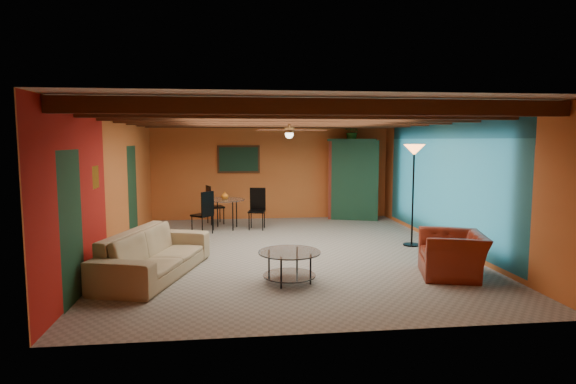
{
  "coord_description": "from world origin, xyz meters",
  "views": [
    {
      "loc": [
        -1.13,
        -9.1,
        2.18
      ],
      "look_at": [
        0.0,
        0.2,
        1.15
      ],
      "focal_mm": 29.77,
      "sensor_mm": 36.0,
      "label": 1
    }
  ],
  "objects": [
    {
      "name": "room",
      "position": [
        0.0,
        0.11,
        2.36
      ],
      "size": [
        6.52,
        8.01,
        2.71
      ],
      "color": "gray",
      "rests_on": "ground"
    },
    {
      "name": "sofa",
      "position": [
        -2.35,
        -1.4,
        0.37
      ],
      "size": [
        1.65,
        2.69,
        0.73
      ],
      "primitive_type": "imported",
      "rotation": [
        0.0,
        0.0,
        1.28
      ],
      "color": "#9A8563",
      "rests_on": "ground"
    },
    {
      "name": "armchair",
      "position": [
        2.39,
        -2.0,
        0.35
      ],
      "size": [
        1.21,
        1.3,
        0.71
      ],
      "primitive_type": "imported",
      "rotation": [
        0.0,
        0.0,
        -1.84
      ],
      "color": "maroon",
      "rests_on": "ground"
    },
    {
      "name": "coffee_table",
      "position": [
        -0.25,
        -2.02,
        0.24
      ],
      "size": [
        1.2,
        1.2,
        0.49
      ],
      "primitive_type": null,
      "rotation": [
        0.0,
        0.0,
        0.3
      ],
      "color": "white",
      "rests_on": "ground"
    },
    {
      "name": "dining_table",
      "position": [
        -1.27,
        2.56,
        0.51
      ],
      "size": [
        2.29,
        2.29,
        1.01
      ],
      "primitive_type": null,
      "rotation": [
        0.0,
        0.0,
        -0.2
      ],
      "color": "silver",
      "rests_on": "ground"
    },
    {
      "name": "armoire",
      "position": [
        2.2,
        3.7,
        1.07
      ],
      "size": [
        1.35,
        0.97,
        2.14
      ],
      "primitive_type": "cube",
      "rotation": [
        0.0,
        0.0,
        -0.33
      ],
      "color": "maroon",
      "rests_on": "ground"
    },
    {
      "name": "floor_lamp",
      "position": [
        2.58,
        0.22,
        1.05
      ],
      "size": [
        0.53,
        0.53,
        2.1
      ],
      "primitive_type": null,
      "rotation": [
        0.0,
        0.0,
        -0.28
      ],
      "color": "black",
      "rests_on": "ground"
    },
    {
      "name": "ceiling_fan",
      "position": [
        0.0,
        0.0,
        2.36
      ],
      "size": [
        1.5,
        1.5,
        0.44
      ],
      "primitive_type": null,
      "color": "#472614",
      "rests_on": "ceiling"
    },
    {
      "name": "painting",
      "position": [
        -0.9,
        3.96,
        1.65
      ],
      "size": [
        1.05,
        0.03,
        0.65
      ],
      "primitive_type": "cube",
      "color": "black",
      "rests_on": "wall_back"
    },
    {
      "name": "potted_plant",
      "position": [
        2.2,
        3.7,
        2.4
      ],
      "size": [
        0.59,
        0.55,
        0.52
      ],
      "primitive_type": "imported",
      "rotation": [
        0.0,
        0.0,
        -0.38
      ],
      "color": "#26661E",
      "rests_on": "armoire"
    },
    {
      "name": "vase",
      "position": [
        -1.27,
        2.56,
        1.11
      ],
      "size": [
        0.23,
        0.23,
        0.19
      ],
      "primitive_type": "imported",
      "rotation": [
        0.0,
        0.0,
        -0.36
      ],
      "color": "orange",
      "rests_on": "dining_table"
    }
  ]
}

